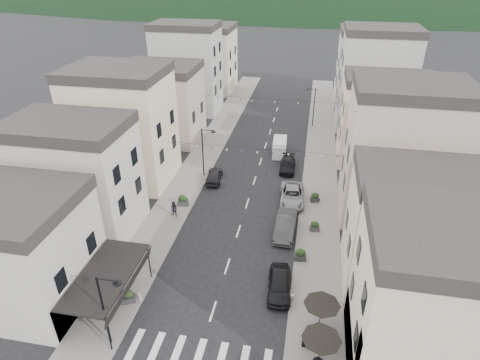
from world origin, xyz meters
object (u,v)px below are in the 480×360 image
Objects in this scene: parked_car_e at (214,175)px; pedestrian_a at (128,251)px; parked_car_a at (279,284)px; pedestrian_b at (174,209)px; parked_car_d at (288,165)px; parked_car_b at (285,225)px; delivery_van at (280,147)px; parked_car_c at (292,195)px.

parked_car_e is 15.37m from pedestrian_a.
pedestrian_a is (-13.08, 1.30, 0.19)m from parked_car_a.
parked_car_a is 2.66× the size of pedestrian_b.
pedestrian_a is (-12.02, -19.19, 0.30)m from parked_car_d.
parked_car_a is at bearing -87.02° from parked_car_b.
pedestrian_a is at bearing -152.19° from parked_car_b.
parked_car_a is at bearing -13.91° from pedestrian_a.
parked_car_a is 2.70× the size of pedestrian_a.
parked_car_a is at bearing -87.11° from delivery_van.
parked_car_e is (-8.98, 8.48, -0.14)m from parked_car_b.
parked_car_e is at bearing 67.15° from pedestrian_a.
delivery_van is 25.84m from pedestrian_a.
parked_car_e is at bearing -130.46° from delivery_van.
parked_car_e is (-9.20, 2.81, -0.05)m from parked_car_c.
pedestrian_a reaches higher than parked_car_b.
parked_car_d is 1.08× the size of parked_car_e.
parked_car_a is at bearing 113.48° from parked_car_e.
parked_car_b reaches higher than parked_car_a.
parked_car_a is 25.00m from delivery_van.
pedestrian_b reaches higher than parked_car_a.
pedestrian_b is at bearing 178.61° from parked_car_b.
parked_car_c is 11.78m from delivery_van.
parked_car_a is 18.61m from parked_car_e.
delivery_van is at bearing 57.59° from pedestrian_a.
parked_car_a is 1.00× the size of parked_car_d.
pedestrian_b reaches higher than parked_car_e.
parked_car_b is at bearing -85.28° from delivery_van.
parked_car_a reaches higher than parked_car_e.
parked_car_d is 9.21m from parked_car_e.
parked_car_c is (0.00, 13.37, -0.01)m from parked_car_a.
parked_car_c is (0.22, 5.67, -0.09)m from parked_car_b.
parked_car_e is (-8.14, -4.32, 0.06)m from parked_car_d.
pedestrian_b is at bearing -131.80° from parked_car_d.
parked_car_c reaches higher than parked_car_d.
parked_car_b reaches higher than parked_car_c.
parked_car_e is 0.94× the size of delivery_van.
parked_car_d is at bearing -158.21° from parked_car_e.
parked_car_e is at bearing 115.43° from parked_car_a.
pedestrian_b is (1.75, 6.93, 0.01)m from pedestrian_a.
parked_car_c is at bearing 156.89° from parked_car_e.
parked_car_c is 1.21× the size of parked_car_d.
parked_car_e is 10.99m from delivery_van.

